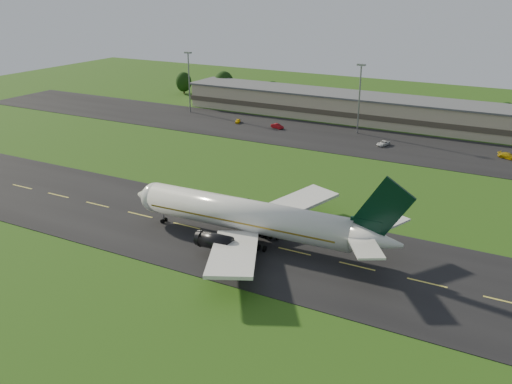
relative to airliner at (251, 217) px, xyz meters
The scene contains 12 objects.
ground 14.40m from the airliner, behind, with size 360.00×360.00×0.00m, color #264A12.
taxiway 14.38m from the airliner, behind, with size 220.00×30.00×0.10m, color black.
apron 73.39m from the airliner, 100.72° to the left, with size 260.00×30.00×0.10m, color black.
airliner is the anchor object (origin of this frame).
terminal 96.42m from the airliner, 94.30° to the left, with size 145.00×16.00×8.40m.
light_mast_west 105.69m from the airliner, 130.63° to the left, with size 2.40×1.20×20.35m.
light_mast_centre 80.84m from the airliner, 96.16° to the left, with size 2.40×1.20×20.35m.
tree_line 106.61m from the airliner, 84.21° to the left, with size 197.91×9.35×10.59m.
service_vehicle_a 87.57m from the airliner, 121.94° to the left, with size 1.38×3.44×1.17m, color yellow.
service_vehicle_b 80.48m from the airliner, 113.46° to the left, with size 1.48×4.25×1.40m, color maroon.
service_vehicle_c 70.72m from the airliner, 88.31° to the left, with size 2.12×4.60×1.28m, color silver.
service_vehicle_d 81.20m from the airliner, 65.52° to the left, with size 2.06×5.06×1.47m, color #C8A50B.
Camera 1 is at (57.70, -78.49, 42.87)m, focal length 40.00 mm.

